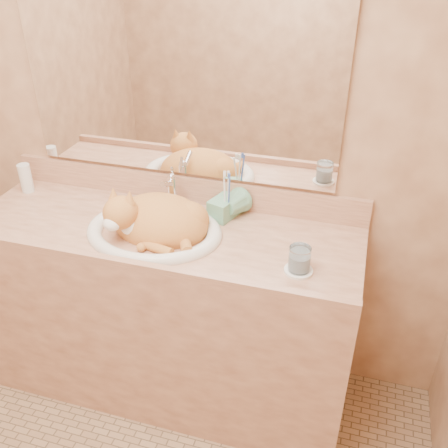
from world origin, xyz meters
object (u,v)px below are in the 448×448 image
(sink_basin, at_px, (153,215))
(toothbrush_cup, at_px, (227,209))
(cat, at_px, (155,218))
(soap_dispenser, at_px, (215,203))
(water_glass, at_px, (300,259))
(vanity_counter, at_px, (166,312))

(sink_basin, distance_m, toothbrush_cup, 0.31)
(sink_basin, height_order, toothbrush_cup, sink_basin)
(cat, bearing_deg, soap_dispenser, 34.35)
(sink_basin, relative_size, toothbrush_cup, 4.78)
(soap_dispenser, relative_size, water_glass, 2.10)
(vanity_counter, distance_m, cat, 0.49)
(vanity_counter, xyz_separation_m, toothbrush_cup, (0.23, 0.16, 0.48))
(water_glass, bearing_deg, cat, 170.04)
(sink_basin, bearing_deg, vanity_counter, 39.51)
(vanity_counter, height_order, toothbrush_cup, toothbrush_cup)
(sink_basin, height_order, water_glass, sink_basin)
(vanity_counter, height_order, sink_basin, sink_basin)
(sink_basin, xyz_separation_m, toothbrush_cup, (0.25, 0.18, -0.03))
(soap_dispenser, distance_m, water_glass, 0.45)
(cat, distance_m, toothbrush_cup, 0.30)
(sink_basin, distance_m, soap_dispenser, 0.25)
(water_glass, bearing_deg, vanity_counter, 168.96)
(cat, relative_size, soap_dispenser, 2.05)
(water_glass, bearing_deg, sink_basin, 171.12)
(toothbrush_cup, bearing_deg, water_glass, -38.19)
(soap_dispenser, distance_m, toothbrush_cup, 0.07)
(cat, distance_m, soap_dispenser, 0.24)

